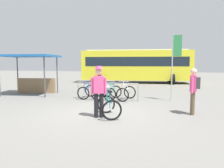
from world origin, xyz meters
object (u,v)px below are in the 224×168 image
(person_with_featured_bike, at_px, (99,89))
(pedestrian_with_backpack, at_px, (194,88))
(racked_bike_teal, at_px, (113,92))
(market_stall, at_px, (33,71))
(racked_bike_blue, at_px, (87,91))
(racked_bike_white, at_px, (126,93))
(featured_bicycle, at_px, (108,102))
(bus_distant, at_px, (136,64))
(racked_bike_lime, at_px, (100,92))
(banner_flag, at_px, (175,55))

(person_with_featured_bike, bearing_deg, pedestrian_with_backpack, 21.86)
(racked_bike_teal, xyz_separation_m, pedestrian_with_backpack, (3.56, -2.35, 0.57))
(racked_bike_teal, relative_size, market_stall, 0.33)
(racked_bike_blue, xyz_separation_m, racked_bike_white, (2.10, -0.07, 0.00))
(racked_bike_teal, xyz_separation_m, person_with_featured_bike, (0.45, -3.59, 0.58))
(racked_bike_teal, distance_m, featured_bicycle, 3.35)
(bus_distant, bearing_deg, pedestrian_with_backpack, -72.54)
(racked_bike_blue, bearing_deg, racked_bike_lime, -2.02)
(market_stall, bearing_deg, racked_bike_white, -7.65)
(racked_bike_teal, relative_size, pedestrian_with_backpack, 0.68)
(pedestrian_with_backpack, bearing_deg, bus_distant, 107.46)
(featured_bicycle, bearing_deg, racked_bike_teal, 101.87)
(featured_bicycle, xyz_separation_m, bus_distant, (-0.92, 12.98, 1.25))
(racked_bike_teal, relative_size, bus_distant, 0.11)
(racked_bike_white, xyz_separation_m, featured_bicycle, (-0.01, -3.25, 0.12))
(racked_bike_lime, distance_m, market_stall, 4.62)
(market_stall, bearing_deg, featured_bicycle, -34.69)
(featured_bicycle, relative_size, person_with_featured_bike, 0.73)
(featured_bicycle, height_order, market_stall, market_stall)
(racked_bike_lime, distance_m, featured_bicycle, 3.59)
(racked_bike_lime, bearing_deg, racked_bike_teal, -2.02)
(bus_distant, bearing_deg, market_stall, -118.79)
(racked_bike_blue, xyz_separation_m, person_with_featured_bike, (1.85, -3.64, 0.58))
(pedestrian_with_backpack, bearing_deg, person_with_featured_bike, -158.14)
(featured_bicycle, bearing_deg, racked_bike_lime, 112.80)
(bus_distant, relative_size, market_stall, 3.02)
(featured_bicycle, distance_m, banner_flag, 4.62)
(featured_bicycle, bearing_deg, racked_bike_white, 89.82)
(featured_bicycle, relative_size, bus_distant, 0.12)
(racked_bike_lime, height_order, bus_distant, bus_distant)
(pedestrian_with_backpack, bearing_deg, banner_flag, 101.92)
(person_with_featured_bike, relative_size, pedestrian_with_backpack, 1.05)
(racked_bike_teal, height_order, pedestrian_with_backpack, pedestrian_with_backpack)
(featured_bicycle, height_order, banner_flag, banner_flag)
(banner_flag, bearing_deg, racked_bike_lime, -175.43)
(featured_bicycle, distance_m, bus_distant, 13.07)
(racked_bike_blue, distance_m, pedestrian_with_backpack, 5.53)
(racked_bike_lime, distance_m, racked_bike_white, 1.40)
(bus_distant, height_order, market_stall, bus_distant)
(market_stall, bearing_deg, racked_bike_teal, -8.41)
(featured_bicycle, relative_size, banner_flag, 0.39)
(racked_bike_lime, distance_m, racked_bike_teal, 0.70)
(racked_bike_white, bearing_deg, featured_bicycle, -90.18)
(pedestrian_with_backpack, distance_m, banner_flag, 3.02)
(market_stall, bearing_deg, bus_distant, 61.21)
(racked_bike_blue, bearing_deg, racked_bike_teal, -2.02)
(racked_bike_lime, height_order, pedestrian_with_backpack, pedestrian_with_backpack)
(racked_bike_lime, distance_m, banner_flag, 4.15)
(racked_bike_lime, xyz_separation_m, racked_bike_white, (1.40, -0.05, 0.00))
(person_with_featured_bike, xyz_separation_m, bus_distant, (-0.69, 13.29, 0.79))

